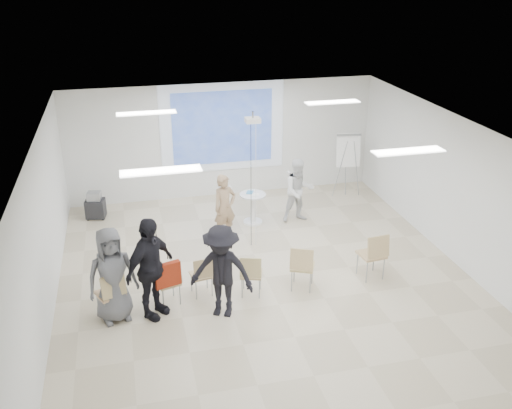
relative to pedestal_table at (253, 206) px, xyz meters
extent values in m
cube|color=beige|center=(-0.34, -2.54, -0.48)|extent=(8.00, 9.00, 0.10)
cube|color=white|center=(-0.34, -2.54, 2.62)|extent=(8.00, 9.00, 0.10)
cube|color=silver|center=(-0.34, 2.01, 1.07)|extent=(8.00, 0.10, 3.00)
cube|color=silver|center=(-4.39, -2.54, 1.07)|extent=(0.10, 9.00, 3.00)
cube|color=silver|center=(3.71, -2.54, 1.07)|extent=(0.10, 9.00, 3.00)
cube|color=silver|center=(-0.34, 1.94, 1.42)|extent=(3.20, 0.01, 2.30)
cube|color=#3151A8|center=(-0.34, 1.93, 1.42)|extent=(2.60, 0.01, 1.90)
cylinder|color=white|center=(0.00, 0.00, -0.40)|extent=(0.60, 0.60, 0.05)
cylinder|color=white|center=(0.00, 0.00, -0.06)|extent=(0.16, 0.16, 0.67)
cylinder|color=silver|center=(0.00, 0.00, 0.30)|extent=(0.82, 0.82, 0.04)
cube|color=white|center=(0.03, -0.05, 0.32)|extent=(0.23, 0.19, 0.01)
cube|color=teal|center=(-0.05, 0.09, 0.33)|extent=(0.22, 0.25, 0.02)
imported|color=tan|center=(-0.79, -0.66, 0.44)|extent=(0.74, 0.63, 1.73)
imported|color=white|center=(1.10, -0.12, 0.43)|extent=(0.86, 0.70, 1.71)
cube|color=white|center=(-0.61, -0.41, 0.71)|extent=(0.08, 0.12, 0.04)
cube|color=silver|center=(0.92, 0.13, 0.73)|extent=(0.05, 0.13, 0.04)
cube|color=tan|center=(-3.32, -3.19, 0.04)|extent=(0.57, 0.57, 0.04)
cube|color=tan|center=(-3.24, -3.39, 0.30)|extent=(0.44, 0.25, 0.42)
cylinder|color=gray|center=(-3.41, -3.43, -0.20)|extent=(0.03, 0.03, 0.46)
cylinder|color=gray|center=(-3.09, -3.29, -0.20)|extent=(0.03, 0.03, 0.46)
cylinder|color=gray|center=(-3.55, -3.10, -0.20)|extent=(0.03, 0.03, 0.46)
cylinder|color=gray|center=(-3.22, -2.96, -0.20)|extent=(0.03, 0.03, 0.46)
cube|color=tan|center=(-2.30, -3.00, 0.00)|extent=(0.50, 0.50, 0.04)
cube|color=tan|center=(-2.24, -3.18, 0.24)|extent=(0.41, 0.20, 0.38)
cylinder|color=gray|center=(-2.41, -3.20, -0.22)|extent=(0.03, 0.03, 0.42)
cylinder|color=gray|center=(-2.10, -3.10, -0.22)|extent=(0.03, 0.03, 0.42)
cylinder|color=gray|center=(-2.50, -2.89, -0.22)|extent=(0.03, 0.03, 0.42)
cylinder|color=#93969B|center=(-2.19, -2.79, -0.22)|extent=(0.03, 0.03, 0.42)
cube|color=tan|center=(-1.66, -2.83, -0.02)|extent=(0.44, 0.44, 0.04)
cube|color=tan|center=(-1.63, -3.01, 0.21)|extent=(0.39, 0.14, 0.36)
cylinder|color=#92959A|center=(-1.78, -3.01, -0.23)|extent=(0.02, 0.02, 0.40)
cylinder|color=#919399|center=(-1.48, -2.96, -0.23)|extent=(0.02, 0.02, 0.40)
cylinder|color=gray|center=(-1.83, -2.70, -0.23)|extent=(0.02, 0.02, 0.40)
cylinder|color=gray|center=(-1.53, -2.66, -0.23)|extent=(0.02, 0.02, 0.40)
cube|color=tan|center=(-0.74, -3.05, 0.00)|extent=(0.50, 0.50, 0.04)
cube|color=tan|center=(-0.80, -3.23, 0.24)|extent=(0.40, 0.19, 0.38)
cylinder|color=gray|center=(-0.94, -3.16, -0.22)|extent=(0.03, 0.03, 0.42)
cylinder|color=#92949A|center=(-0.64, -3.25, -0.22)|extent=(0.03, 0.03, 0.42)
cylinder|color=gray|center=(-0.85, -2.85, -0.22)|extent=(0.03, 0.03, 0.42)
cylinder|color=#93969B|center=(-0.54, -2.94, -0.22)|extent=(0.03, 0.03, 0.42)
cube|color=tan|center=(0.25, -3.07, 0.04)|extent=(0.58, 0.58, 0.04)
cube|color=tan|center=(0.17, -3.26, 0.30)|extent=(0.43, 0.26, 0.41)
cylinder|color=#93959B|center=(0.02, -3.16, -0.20)|extent=(0.03, 0.03, 0.46)
cylinder|color=gray|center=(0.34, -3.30, -0.20)|extent=(0.03, 0.03, 0.46)
cylinder|color=gray|center=(0.17, -2.84, -0.20)|extent=(0.03, 0.03, 0.46)
cylinder|color=gray|center=(0.49, -2.98, -0.20)|extent=(0.03, 0.03, 0.46)
cube|color=tan|center=(1.70, -2.99, 0.07)|extent=(0.51, 0.51, 0.04)
cube|color=tan|center=(1.72, -3.21, 0.35)|extent=(0.47, 0.15, 0.44)
cylinder|color=gray|center=(1.53, -3.20, -0.18)|extent=(0.03, 0.03, 0.49)
cylinder|color=gray|center=(1.91, -3.16, -0.18)|extent=(0.03, 0.03, 0.49)
cylinder|color=gray|center=(1.49, -2.83, -0.18)|extent=(0.03, 0.03, 0.49)
cylinder|color=gray|center=(1.86, -2.79, -0.18)|extent=(0.03, 0.03, 0.49)
cube|color=#9B2A13|center=(-2.30, -3.22, 0.29)|extent=(0.48, 0.24, 0.45)
imported|color=black|center=(-1.66, -2.81, 0.01)|extent=(0.33, 0.26, 0.02)
imported|color=black|center=(-2.60, -3.33, 0.66)|extent=(1.43, 1.42, 2.17)
imported|color=black|center=(-1.39, -3.58, 0.56)|extent=(1.45, 1.18, 1.97)
imported|color=slate|center=(-3.25, -3.27, 0.55)|extent=(1.08, 0.85, 1.96)
cylinder|color=#96999E|center=(2.57, 1.00, 0.37)|extent=(0.27, 0.23, 1.56)
cylinder|color=gray|center=(3.00, 0.93, 0.37)|extent=(0.32, 0.15, 1.56)
cylinder|color=gray|center=(2.83, 1.24, 0.37)|extent=(0.07, 0.35, 1.56)
cube|color=white|center=(2.80, 1.07, 0.85)|extent=(0.64, 0.27, 0.87)
cube|color=gray|center=(2.81, 1.11, 1.25)|extent=(0.64, 0.15, 0.06)
cube|color=black|center=(-3.66, 1.17, -0.18)|extent=(0.51, 0.44, 0.45)
cube|color=#95979D|center=(-3.66, 1.17, 0.15)|extent=(0.36, 0.32, 0.20)
cylinder|color=black|center=(-3.86, 1.07, -0.40)|extent=(0.06, 0.06, 0.05)
cylinder|color=black|center=(-3.51, 1.01, -0.40)|extent=(0.06, 0.06, 0.05)
cylinder|color=black|center=(-3.81, 1.34, -0.40)|extent=(0.06, 0.06, 0.05)
cylinder|color=black|center=(-3.46, 1.27, -0.40)|extent=(0.06, 0.06, 0.05)
cube|color=white|center=(-0.24, -1.04, 2.39)|extent=(0.30, 0.25, 0.10)
cylinder|color=gray|center=(-0.24, -1.04, 2.50)|extent=(0.04, 0.04, 0.14)
cylinder|color=black|center=(-0.30, -1.12, 0.96)|extent=(0.01, 0.01, 2.77)
cylinder|color=white|center=(-0.20, -1.14, 0.96)|extent=(0.01, 0.01, 2.77)
cube|color=white|center=(-2.34, -0.54, 2.54)|extent=(1.20, 0.30, 0.02)
cube|color=white|center=(1.66, -0.54, 2.54)|extent=(1.20, 0.30, 0.02)
cube|color=white|center=(-2.34, -4.04, 2.54)|extent=(1.20, 0.30, 0.02)
cube|color=white|center=(1.66, -4.04, 2.54)|extent=(1.20, 0.30, 0.02)
camera|label=1|loc=(-2.82, -12.07, 5.45)|focal=40.00mm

